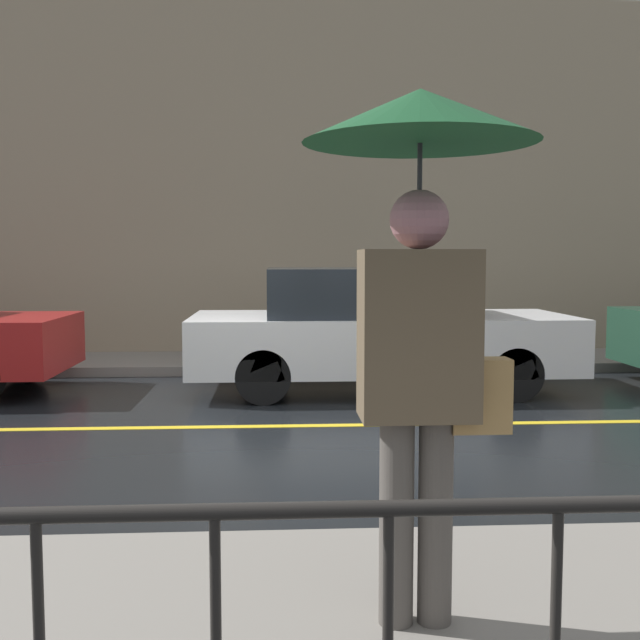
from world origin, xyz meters
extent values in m
plane|color=black|center=(0.00, 0.00, 0.00)|extent=(80.00, 80.00, 0.00)
cube|color=slate|center=(0.00, 4.00, 0.07)|extent=(28.00, 1.73, 0.13)
cube|color=gold|center=(0.00, 0.00, 0.00)|extent=(25.20, 0.12, 0.01)
cube|color=gray|center=(0.00, 5.01, 2.87)|extent=(28.00, 0.30, 5.74)
cylinder|color=black|center=(0.00, -5.65, 1.11)|extent=(12.00, 0.04, 0.04)
cylinder|color=#4C4742|center=(0.61, -4.22, 0.56)|extent=(0.14, 0.14, 0.86)
cylinder|color=#4C4742|center=(0.78, -4.22, 0.56)|extent=(0.14, 0.14, 0.86)
cube|color=brown|center=(0.69, -4.22, 1.33)|extent=(0.46, 0.28, 0.68)
sphere|color=#9D6970|center=(0.69, -4.22, 1.79)|extent=(0.24, 0.24, 0.24)
cylinder|color=#262628|center=(0.69, -4.22, 1.71)|extent=(0.02, 0.02, 0.75)
cone|color=#144723|center=(0.69, -4.22, 2.19)|extent=(0.93, 0.93, 0.21)
cube|color=#9E7A47|center=(0.95, -4.22, 1.08)|extent=(0.24, 0.12, 0.30)
cylinder|color=black|center=(-3.21, 2.75, 0.33)|extent=(0.66, 0.22, 0.66)
cube|color=silver|center=(1.41, 1.97, 0.60)|extent=(4.62, 1.90, 0.67)
cube|color=#1E2328|center=(1.22, 1.97, 1.22)|extent=(2.40, 1.75, 0.57)
cylinder|color=black|center=(2.84, 2.81, 0.31)|extent=(0.62, 0.22, 0.62)
cylinder|color=black|center=(2.84, 1.13, 0.31)|extent=(0.62, 0.22, 0.62)
cylinder|color=black|center=(-0.02, 2.81, 0.31)|extent=(0.62, 0.22, 0.62)
cylinder|color=black|center=(-0.02, 1.13, 0.31)|extent=(0.62, 0.22, 0.62)
camera|label=1|loc=(0.13, -7.16, 1.64)|focal=42.00mm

